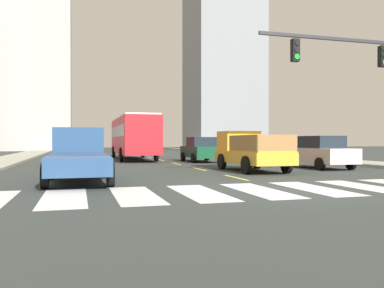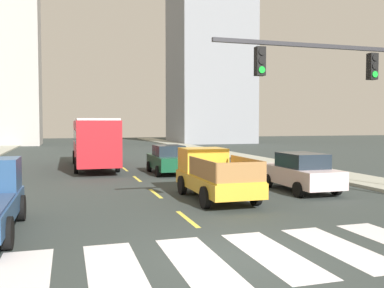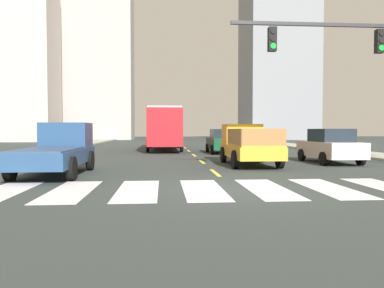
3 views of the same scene
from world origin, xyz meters
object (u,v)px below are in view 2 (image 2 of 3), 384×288
object	(u,v)px
pickup_stakebed	(213,175)
sedan_mid	(301,172)
city_bus	(94,139)
sedan_near_right	(168,159)

from	to	relation	value
pickup_stakebed	sedan_mid	size ratio (longest dim) A/B	1.18
city_bus	sedan_near_right	distance (m)	6.25
sedan_mid	city_bus	bearing A→B (deg)	125.79
city_bus	sedan_mid	size ratio (longest dim) A/B	2.45
sedan_near_right	sedan_mid	size ratio (longest dim) A/B	1.00
sedan_near_right	sedan_mid	xyz separation A→B (m)	(4.15, -8.08, 0.00)
pickup_stakebed	city_bus	xyz separation A→B (m)	(-3.94, 13.06, 1.02)
city_bus	sedan_near_right	xyz separation A→B (m)	(4.09, -4.60, -1.09)
city_bus	sedan_near_right	bearing A→B (deg)	-48.73
pickup_stakebed	sedan_near_right	bearing A→B (deg)	87.84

